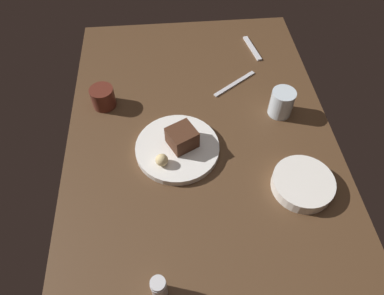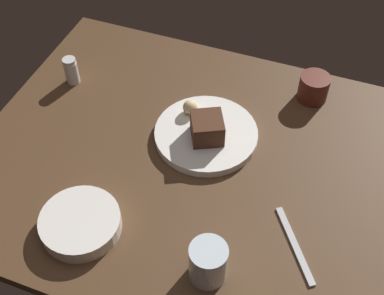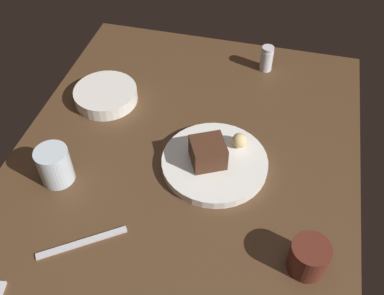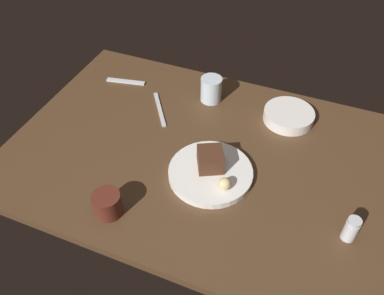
{
  "view_description": "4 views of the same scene",
  "coord_description": "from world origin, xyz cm",
  "px_view_note": "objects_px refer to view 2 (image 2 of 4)",
  "views": [
    {
      "loc": [
        70.2,
        -9.03,
        88.08
      ],
      "look_at": [
        8.43,
        -3.46,
        5.67
      ],
      "focal_mm": 32.38,
      "sensor_mm": 36.0,
      "label": 1
    },
    {
      "loc": [
        -19.68,
        73.3,
        97.13
      ],
      "look_at": [
        8.14,
        -0.74,
        6.27
      ],
      "focal_mm": 48.03,
      "sensor_mm": 36.0,
      "label": 2
    },
    {
      "loc": [
        -61.71,
        -19.47,
        84.53
      ],
      "look_at": [
        6.46,
        -2.36,
        8.67
      ],
      "focal_mm": 41.57,
      "sensor_mm": 36.0,
      "label": 3
    },
    {
      "loc": [
        31.72,
        -83.17,
        93.96
      ],
      "look_at": [
        -1.07,
        -2.5,
        6.85
      ],
      "focal_mm": 37.24,
      "sensor_mm": 36.0,
      "label": 4
    }
  ],
  "objects_px": {
    "water_glass": "(208,262)",
    "side_bowl": "(81,223)",
    "salt_shaker": "(71,71)",
    "coffee_cup": "(314,88)",
    "butter_knife": "(295,245)",
    "chocolate_cake_slice": "(207,128)",
    "dessert_plate": "(206,134)",
    "bread_roll": "(190,107)"
  },
  "relations": [
    {
      "from": "dessert_plate",
      "to": "butter_knife",
      "type": "distance_m",
      "value": 0.35
    },
    {
      "from": "water_glass",
      "to": "butter_knife",
      "type": "distance_m",
      "value": 0.2
    },
    {
      "from": "water_glass",
      "to": "salt_shaker",
      "type": "bearing_deg",
      "value": -37.69
    },
    {
      "from": "dessert_plate",
      "to": "bread_roll",
      "type": "distance_m",
      "value": 0.08
    },
    {
      "from": "side_bowl",
      "to": "butter_knife",
      "type": "relative_size",
      "value": 0.91
    },
    {
      "from": "coffee_cup",
      "to": "salt_shaker",
      "type": "bearing_deg",
      "value": 14.86
    },
    {
      "from": "bread_roll",
      "to": "salt_shaker",
      "type": "xyz_separation_m",
      "value": [
        0.35,
        -0.02,
        -0.0
      ]
    },
    {
      "from": "chocolate_cake_slice",
      "to": "coffee_cup",
      "type": "distance_m",
      "value": 0.32
    },
    {
      "from": "salt_shaker",
      "to": "side_bowl",
      "type": "height_order",
      "value": "salt_shaker"
    },
    {
      "from": "butter_knife",
      "to": "coffee_cup",
      "type": "bearing_deg",
      "value": -27.15
    },
    {
      "from": "water_glass",
      "to": "coffee_cup",
      "type": "xyz_separation_m",
      "value": [
        -0.09,
        -0.58,
        -0.01
      ]
    },
    {
      "from": "salt_shaker",
      "to": "water_glass",
      "type": "bearing_deg",
      "value": 142.31
    },
    {
      "from": "dessert_plate",
      "to": "salt_shaker",
      "type": "distance_m",
      "value": 0.42
    },
    {
      "from": "water_glass",
      "to": "side_bowl",
      "type": "distance_m",
      "value": 0.29
    },
    {
      "from": "butter_knife",
      "to": "bread_roll",
      "type": "bearing_deg",
      "value": 16.36
    },
    {
      "from": "side_bowl",
      "to": "chocolate_cake_slice",
      "type": "bearing_deg",
      "value": -117.41
    },
    {
      "from": "salt_shaker",
      "to": "butter_knife",
      "type": "xyz_separation_m",
      "value": [
        -0.68,
        0.29,
        -0.04
      ]
    },
    {
      "from": "water_glass",
      "to": "coffee_cup",
      "type": "relative_size",
      "value": 1.17
    },
    {
      "from": "dessert_plate",
      "to": "bread_roll",
      "type": "height_order",
      "value": "bread_roll"
    },
    {
      "from": "dessert_plate",
      "to": "side_bowl",
      "type": "distance_m",
      "value": 0.38
    },
    {
      "from": "water_glass",
      "to": "side_bowl",
      "type": "relative_size",
      "value": 0.53
    },
    {
      "from": "salt_shaker",
      "to": "butter_knife",
      "type": "distance_m",
      "value": 0.74
    },
    {
      "from": "bread_roll",
      "to": "butter_knife",
      "type": "relative_size",
      "value": 0.19
    },
    {
      "from": "coffee_cup",
      "to": "butter_knife",
      "type": "distance_m",
      "value": 0.46
    },
    {
      "from": "water_glass",
      "to": "butter_knife",
      "type": "height_order",
      "value": "water_glass"
    },
    {
      "from": "bread_roll",
      "to": "butter_knife",
      "type": "bearing_deg",
      "value": 141.14
    },
    {
      "from": "bread_roll",
      "to": "salt_shaker",
      "type": "height_order",
      "value": "salt_shaker"
    },
    {
      "from": "bread_roll",
      "to": "side_bowl",
      "type": "bearing_deg",
      "value": 75.39
    },
    {
      "from": "side_bowl",
      "to": "coffee_cup",
      "type": "xyz_separation_m",
      "value": [
        -0.38,
        -0.57,
        0.02
      ]
    },
    {
      "from": "salt_shaker",
      "to": "chocolate_cake_slice",
      "type": "bearing_deg",
      "value": 168.73
    },
    {
      "from": "salt_shaker",
      "to": "butter_knife",
      "type": "relative_size",
      "value": 0.41
    },
    {
      "from": "chocolate_cake_slice",
      "to": "side_bowl",
      "type": "relative_size",
      "value": 0.45
    },
    {
      "from": "bread_roll",
      "to": "coffee_cup",
      "type": "height_order",
      "value": "coffee_cup"
    },
    {
      "from": "chocolate_cake_slice",
      "to": "bread_roll",
      "type": "xyz_separation_m",
      "value": [
        0.07,
        -0.06,
        -0.01
      ]
    },
    {
      "from": "dessert_plate",
      "to": "butter_knife",
      "type": "bearing_deg",
      "value": 141.07
    },
    {
      "from": "salt_shaker",
      "to": "coffee_cup",
      "type": "height_order",
      "value": "salt_shaker"
    },
    {
      "from": "dessert_plate",
      "to": "water_glass",
      "type": "xyz_separation_m",
      "value": [
        -0.13,
        0.35,
        0.04
      ]
    },
    {
      "from": "salt_shaker",
      "to": "side_bowl",
      "type": "bearing_deg",
      "value": 121.31
    },
    {
      "from": "coffee_cup",
      "to": "dessert_plate",
      "type": "bearing_deg",
      "value": 47.35
    },
    {
      "from": "bread_roll",
      "to": "side_bowl",
      "type": "height_order",
      "value": "bread_roll"
    },
    {
      "from": "chocolate_cake_slice",
      "to": "side_bowl",
      "type": "distance_m",
      "value": 0.37
    },
    {
      "from": "salt_shaker",
      "to": "butter_knife",
      "type": "height_order",
      "value": "salt_shaker"
    }
  ]
}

